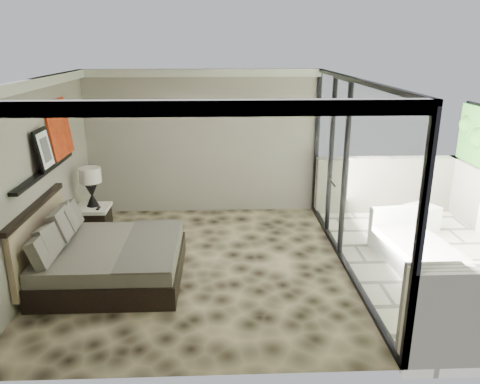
{
  "coord_description": "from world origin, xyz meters",
  "views": [
    {
      "loc": [
        0.36,
        -6.51,
        3.27
      ],
      "look_at": [
        0.65,
        0.4,
        1.05
      ],
      "focal_mm": 35.0,
      "sensor_mm": 36.0,
      "label": 1
    }
  ],
  "objects_px": {
    "nightstand": "(93,219)",
    "lounger": "(416,251)",
    "ottoman": "(422,218)",
    "table_lamp": "(91,182)",
    "bed": "(105,258)"
  },
  "relations": [
    {
      "from": "nightstand",
      "to": "table_lamp",
      "type": "xyz_separation_m",
      "value": [
        0.0,
        0.05,
        0.67
      ]
    },
    {
      "from": "nightstand",
      "to": "lounger",
      "type": "relative_size",
      "value": 0.32
    },
    {
      "from": "nightstand",
      "to": "table_lamp",
      "type": "height_order",
      "value": "table_lamp"
    },
    {
      "from": "nightstand",
      "to": "table_lamp",
      "type": "relative_size",
      "value": 0.84
    },
    {
      "from": "bed",
      "to": "ottoman",
      "type": "xyz_separation_m",
      "value": [
        5.3,
        1.62,
        -0.09
      ]
    },
    {
      "from": "ottoman",
      "to": "lounger",
      "type": "bearing_deg",
      "value": -115.95
    },
    {
      "from": "nightstand",
      "to": "ottoman",
      "type": "bearing_deg",
      "value": 22.94
    },
    {
      "from": "table_lamp",
      "to": "ottoman",
      "type": "xyz_separation_m",
      "value": [
        5.89,
        -0.11,
        -0.73
      ]
    },
    {
      "from": "ottoman",
      "to": "lounger",
      "type": "xyz_separation_m",
      "value": [
        -0.64,
        -1.31,
        -0.03
      ]
    },
    {
      "from": "ottoman",
      "to": "lounger",
      "type": "height_order",
      "value": "lounger"
    },
    {
      "from": "lounger",
      "to": "table_lamp",
      "type": "bearing_deg",
      "value": 157.36
    },
    {
      "from": "ottoman",
      "to": "lounger",
      "type": "relative_size",
      "value": 0.26
    },
    {
      "from": "bed",
      "to": "lounger",
      "type": "distance_m",
      "value": 4.67
    },
    {
      "from": "bed",
      "to": "table_lamp",
      "type": "bearing_deg",
      "value": 108.84
    },
    {
      "from": "bed",
      "to": "nightstand",
      "type": "height_order",
      "value": "bed"
    }
  ]
}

